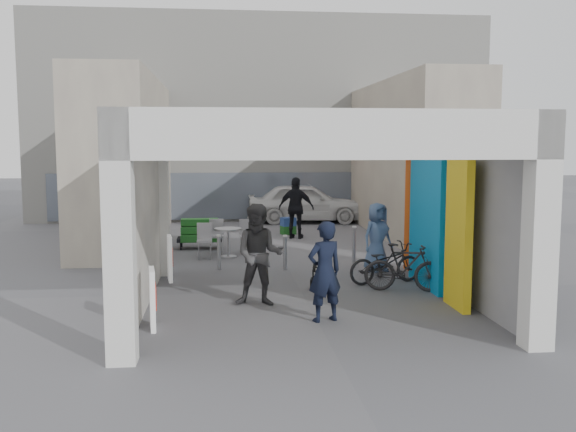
{
  "coord_description": "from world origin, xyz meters",
  "views": [
    {
      "loc": [
        -1.63,
        -12.8,
        3.03
      ],
      "look_at": [
        -0.16,
        1.0,
        1.45
      ],
      "focal_mm": 40.0,
      "sensor_mm": 36.0,
      "label": 1
    }
  ],
  "objects": [
    {
      "name": "produce_stand",
      "position": [
        -2.23,
        5.71,
        0.33
      ],
      "size": [
        1.28,
        0.69,
        0.84
      ],
      "rotation": [
        0.0,
        0.0,
        -0.21
      ],
      "color": "black",
      "rests_on": "ground"
    },
    {
      "name": "man_crates",
      "position": [
        0.78,
        7.35,
        0.98
      ],
      "size": [
        1.24,
        0.84,
        1.96
      ],
      "primitive_type": "imported",
      "rotation": [
        0.0,
        0.0,
        2.8
      ],
      "color": "black",
      "rests_on": "ground"
    },
    {
      "name": "advert_board_far",
      "position": [
        -2.75,
        1.34,
        0.51
      ],
      "size": [
        0.16,
        0.56,
        1.0
      ],
      "rotation": [
        0.0,
        0.0,
        0.13
      ],
      "color": "silver",
      "rests_on": "ground"
    },
    {
      "name": "bollard_right",
      "position": [
        1.65,
        2.6,
        0.49
      ],
      "size": [
        0.09,
        0.09,
        0.97
      ],
      "primitive_type": "cylinder",
      "color": "#989AA0",
      "rests_on": "ground"
    },
    {
      "name": "border_collie",
      "position": [
        0.33,
        0.08,
        0.24
      ],
      "size": [
        0.22,
        0.44,
        0.6
      ],
      "rotation": [
        0.0,
        0.0,
        -0.21
      ],
      "color": "black",
      "rests_on": "ground"
    },
    {
      "name": "white_van",
      "position": [
        1.64,
        11.5,
        0.76
      ],
      "size": [
        4.6,
        2.18,
        1.52
      ],
      "primitive_type": "imported",
      "rotation": [
        0.0,
        0.0,
        1.48
      ],
      "color": "silver",
      "rests_on": "ground"
    },
    {
      "name": "plaza_bldg_left",
      "position": [
        -4.5,
        7.5,
        2.5
      ],
      "size": [
        2.0,
        9.0,
        5.0
      ],
      "primitive_type": "cube",
      "color": "#B0A791",
      "rests_on": "ground"
    },
    {
      "name": "man_with_dog",
      "position": [
        0.12,
        -2.22,
        0.86
      ],
      "size": [
        0.73,
        0.6,
        1.73
      ],
      "primitive_type": "imported",
      "rotation": [
        0.0,
        0.0,
        3.49
      ],
      "color": "black",
      "rests_on": "ground"
    },
    {
      "name": "man_back_turned",
      "position": [
        -0.91,
        -1.01,
        0.96
      ],
      "size": [
        1.03,
        0.86,
        1.91
      ],
      "primitive_type": "imported",
      "rotation": [
        0.0,
        0.0,
        -0.15
      ],
      "color": "#39393C",
      "rests_on": "ground"
    },
    {
      "name": "bollard_center",
      "position": [
        -0.09,
        2.3,
        0.41
      ],
      "size": [
        0.09,
        0.09,
        0.82
      ],
      "primitive_type": "cylinder",
      "color": "#989AA0",
      "rests_on": "ground"
    },
    {
      "name": "far_building",
      "position": [
        -0.0,
        13.99,
        3.99
      ],
      "size": [
        18.0,
        4.08,
        8.0
      ],
      "color": "silver",
      "rests_on": "ground"
    },
    {
      "name": "cafe_set",
      "position": [
        -1.55,
        4.5,
        0.33
      ],
      "size": [
        1.54,
        1.24,
        0.93
      ],
      "rotation": [
        0.0,
        0.0,
        0.24
      ],
      "color": "#A0A0A4",
      "rests_on": "ground"
    },
    {
      "name": "bicycle_rear",
      "position": [
        2.12,
        -0.21,
        0.5
      ],
      "size": [
        1.72,
        0.84,
        0.99
      ],
      "primitive_type": "imported",
      "rotation": [
        0.0,
        0.0,
        1.33
      ],
      "color": "black",
      "rests_on": "ground"
    },
    {
      "name": "man_elderly",
      "position": [
        2.07,
        1.93,
        0.82
      ],
      "size": [
        0.94,
        0.81,
        1.63
      ],
      "primitive_type": "imported",
      "rotation": [
        0.0,
        0.0,
        0.44
      ],
      "color": "#4E6A99",
      "rests_on": "ground"
    },
    {
      "name": "advert_board_near",
      "position": [
        -2.75,
        -2.39,
        0.51
      ],
      "size": [
        0.16,
        0.56,
        1.0
      ],
      "rotation": [
        0.0,
        0.0,
        0.13
      ],
      "color": "silver",
      "rests_on": "ground"
    },
    {
      "name": "plaza_bldg_right",
      "position": [
        4.5,
        7.5,
        2.5
      ],
      "size": [
        2.0,
        9.0,
        5.0
      ],
      "primitive_type": "cube",
      "color": "#B0A791",
      "rests_on": "ground"
    },
    {
      "name": "arcade_canopy",
      "position": [
        0.54,
        -0.82,
        2.3
      ],
      "size": [
        6.4,
        6.45,
        6.4
      ],
      "color": "silver",
      "rests_on": "ground"
    },
    {
      "name": "crate_stack",
      "position": [
        0.62,
        8.31,
        0.28
      ],
      "size": [
        0.54,
        0.47,
        0.56
      ],
      "rotation": [
        0.0,
        0.0,
        0.31
      ],
      "color": "#18561F",
      "rests_on": "ground"
    },
    {
      "name": "bicycle_front",
      "position": [
        1.92,
        0.57,
        0.45
      ],
      "size": [
        1.8,
        1.0,
        0.9
      ],
      "primitive_type": "imported",
      "rotation": [
        0.0,
        0.0,
        1.82
      ],
      "color": "black",
      "rests_on": "ground"
    },
    {
      "name": "bollard_left",
      "position": [
        -1.67,
        2.49,
        0.41
      ],
      "size": [
        0.09,
        0.09,
        0.82
      ],
      "primitive_type": "cylinder",
      "color": "#989AA0",
      "rests_on": "ground"
    },
    {
      "name": "ground",
      "position": [
        0.0,
        0.0,
        0.0
      ],
      "size": [
        90.0,
        90.0,
        0.0
      ],
      "primitive_type": "plane",
      "color": "#55555A",
      "rests_on": "ground"
    }
  ]
}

